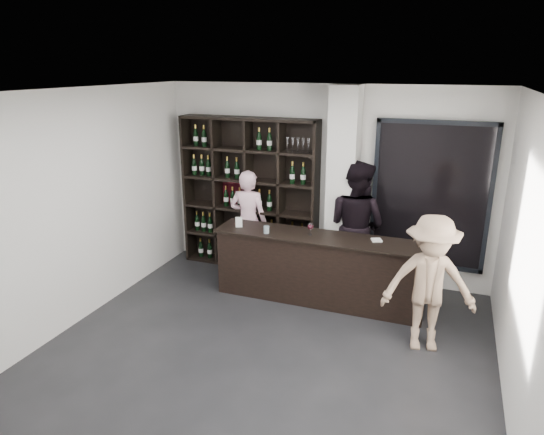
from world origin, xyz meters
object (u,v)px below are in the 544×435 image
at_px(customer, 429,284).
at_px(tasting_counter, 319,269).
at_px(taster_pink, 248,221).
at_px(wine_shelf, 249,195).
at_px(taster_black, 356,225).

bearing_deg(customer, tasting_counter, 142.99).
bearing_deg(taster_pink, wine_shelf, -77.70).
bearing_deg(tasting_counter, taster_pink, 154.17).
xyz_separation_m(tasting_counter, taster_black, (0.35, 0.65, 0.47)).
relative_size(taster_pink, taster_black, 0.86).
bearing_deg(wine_shelf, customer, -28.07).
height_order(taster_black, customer, taster_black).
distance_m(taster_pink, taster_black, 1.69).
height_order(wine_shelf, customer, wine_shelf).
bearing_deg(customer, taster_pink, 142.77).
xyz_separation_m(taster_pink, taster_black, (1.68, 0.00, 0.13)).
bearing_deg(taster_black, tasting_counter, 83.64).
height_order(tasting_counter, taster_pink, taster_pink).
distance_m(wine_shelf, taster_pink, 0.42).
relative_size(wine_shelf, taster_black, 1.27).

